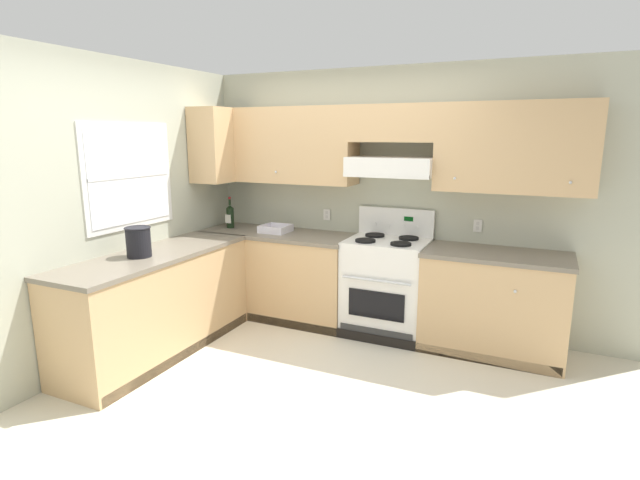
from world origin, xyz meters
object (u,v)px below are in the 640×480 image
object	(u,v)px
bucket	(138,241)
stove	(386,286)
wine_bottle	(230,216)
bowl	(276,230)

from	to	relation	value
bucket	stove	bearing A→B (deg)	39.33
bucket	wine_bottle	bearing A→B (deg)	92.76
bowl	bucket	distance (m)	1.49
stove	bowl	distance (m)	1.29
stove	bucket	bearing A→B (deg)	-140.67
wine_bottle	bowl	size ratio (longest dim) A/B	1.18
wine_bottle	bowl	bearing A→B (deg)	-1.07
stove	bucket	distance (m)	2.29
stove	bucket	size ratio (longest dim) A/B	4.74
bowl	bucket	world-z (taller)	bucket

